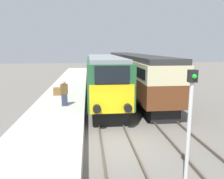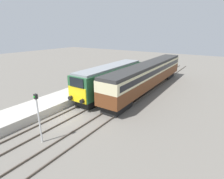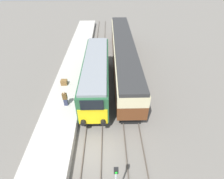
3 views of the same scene
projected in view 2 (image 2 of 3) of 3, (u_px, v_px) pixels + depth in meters
name	position (u px, v px, depth m)	size (l,w,h in m)	color
ground_plane	(64.00, 118.00, 17.33)	(120.00, 120.00, 0.00)	slate
platform_left	(91.00, 88.00, 25.24)	(3.50, 50.00, 0.83)	#B7B2A8
rails_near_track	(96.00, 101.00, 21.25)	(1.51, 60.00, 0.14)	#4C4238
rails_far_track	(119.00, 108.00, 19.45)	(1.50, 60.00, 0.14)	#4C4238
locomotive	(111.00, 79.00, 23.15)	(2.70, 12.88, 3.93)	black
passenger_carriage	(149.00, 73.00, 25.10)	(2.75, 21.52, 3.95)	black
person_on_platform	(76.00, 86.00, 21.98)	(0.44, 0.26, 1.66)	#2D334C
signal_post	(38.00, 115.00, 12.80)	(0.24, 0.28, 3.96)	silver
luggage_crate	(89.00, 82.00, 25.37)	(0.70, 0.56, 0.60)	brown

